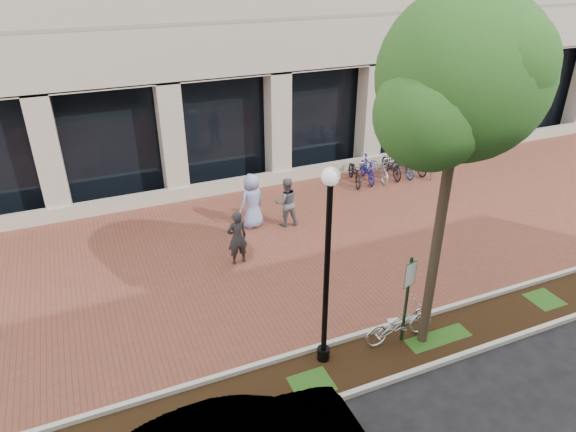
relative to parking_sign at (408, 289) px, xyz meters
name	(u,v)px	position (x,y,z in m)	size (l,w,h in m)	color
ground	(278,248)	(-1.06, 5.00, -1.45)	(120.00, 120.00, 0.00)	black
brick_plaza	(278,248)	(-1.06, 5.00, -1.44)	(40.00, 9.00, 0.01)	brown
planting_strip	(368,360)	(-1.06, -0.25, -1.44)	(40.00, 1.50, 0.01)	black
curb_plaza_side	(351,337)	(-1.06, 0.50, -1.39)	(40.00, 0.12, 0.12)	beige
curb_street_side	(387,381)	(-1.06, -1.00, -1.39)	(40.00, 0.12, 0.12)	beige
parking_sign	(408,289)	(0.00, 0.00, 0.00)	(0.34, 0.07, 2.26)	#12321A
lamppost	(327,261)	(-1.95, 0.18, 1.13)	(0.36, 0.36, 4.57)	black
street_tree	(462,87)	(0.49, -0.14, 4.41)	(3.75, 3.13, 7.63)	#453727
locked_bicycle	(399,323)	(-0.06, 0.07, -0.98)	(0.63, 1.79, 0.94)	silver
pedestrian_left	(237,238)	(-2.44, 4.68, -0.63)	(0.60, 0.39, 1.65)	#27282C
pedestrian_mid	(286,202)	(-0.26, 6.26, -0.62)	(0.81, 0.63, 1.66)	#5D5D62
pedestrian_right	(252,201)	(-1.29, 6.61, -0.53)	(0.89, 0.58, 1.83)	#8E9CD5
bollard	(433,168)	(6.42, 7.39, -0.92)	(0.12, 0.12, 1.04)	#AEAEB2
bike_rack_cluster	(385,166)	(4.86, 8.36, -0.97)	(3.53, 1.85, 1.02)	black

